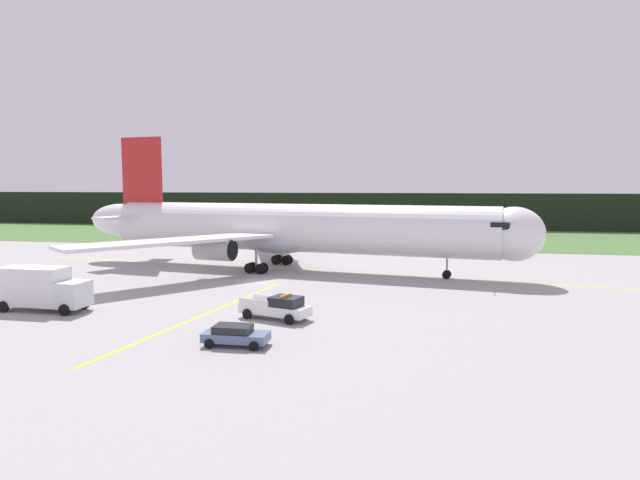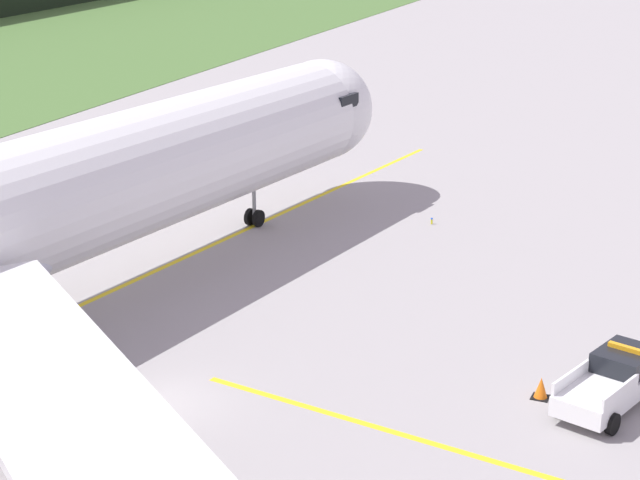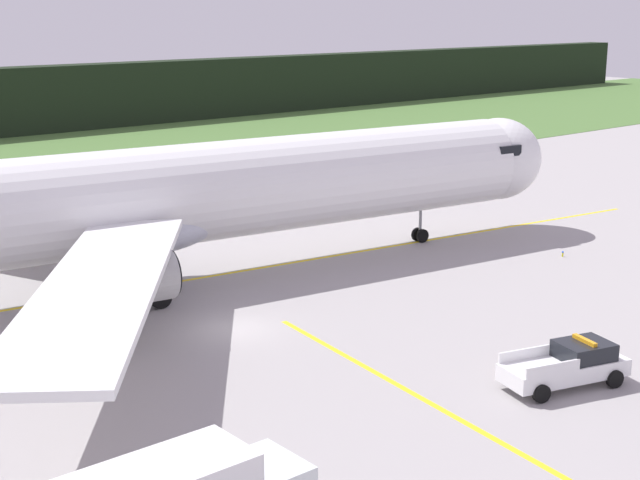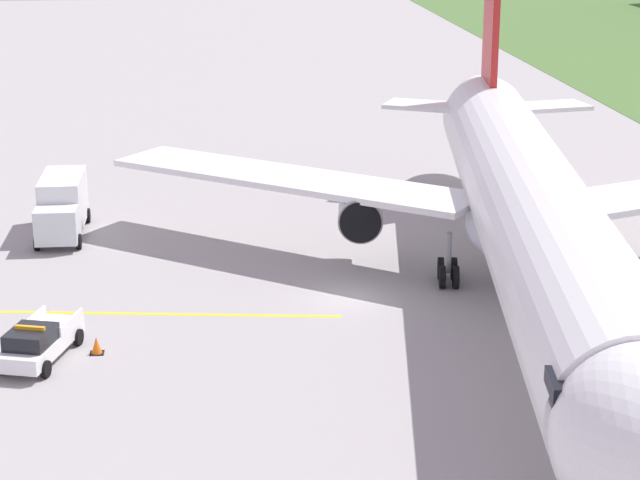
{
  "view_description": "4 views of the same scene",
  "coord_description": "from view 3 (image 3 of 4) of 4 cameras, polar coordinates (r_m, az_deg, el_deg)",
  "views": [
    {
      "loc": [
        17.52,
        -53.36,
        10.01
      ],
      "look_at": [
        4.72,
        10.41,
        3.45
      ],
      "focal_mm": 30.71,
      "sensor_mm": 36.0,
      "label": 1
    },
    {
      "loc": [
        -29.43,
        -19.07,
        17.94
      ],
      "look_at": [
        6.25,
        -3.45,
        4.64
      ],
      "focal_mm": 61.53,
      "sensor_mm": 36.0,
      "label": 2
    },
    {
      "loc": [
        -24.48,
        -35.18,
        15.22
      ],
      "look_at": [
        1.78,
        -4.37,
        5.01
      ],
      "focal_mm": 52.11,
      "sensor_mm": 36.0,
      "label": 3
    },
    {
      "loc": [
        54.35,
        -7.26,
        20.19
      ],
      "look_at": [
        3.05,
        -1.79,
        4.11
      ],
      "focal_mm": 64.4,
      "sensor_mm": 36.0,
      "label": 4
    }
  ],
  "objects": [
    {
      "name": "ground",
      "position": [
        45.48,
        -5.31,
        -5.46
      ],
      "size": [
        320.0,
        320.0,
        0.0
      ],
      "primitive_type": "plane",
      "color": "#9B9796"
    },
    {
      "name": "taxiway_centerline_main",
      "position": [
        53.46,
        -8.81,
        -2.56
      ],
      "size": [
        73.06,
        10.94,
        0.01
      ],
      "primitive_type": "cube",
      "rotation": [
        0.0,
        0.0,
        -0.14
      ],
      "color": "yellow",
      "rests_on": "ground"
    },
    {
      "name": "taxiway_centerline_spur",
      "position": [
        36.08,
        8.81,
        -10.97
      ],
      "size": [
        4.22,
        26.96,
        0.01
      ],
      "primitive_type": "cube",
      "rotation": [
        0.0,
        0.0,
        1.43
      ],
      "color": "yellow",
      "rests_on": "ground"
    },
    {
      "name": "airliner",
      "position": [
        52.07,
        -9.56,
        2.54
      ],
      "size": [
        56.6,
        45.51,
        16.1
      ],
      "color": "silver",
      "rests_on": "ground"
    },
    {
      "name": "ops_pickup_truck",
      "position": [
        39.84,
        15.01,
        -7.41
      ],
      "size": [
        5.73,
        3.38,
        1.94
      ],
      "color": "white",
      "rests_on": "ground"
    },
    {
      "name": "apron_cone",
      "position": [
        40.89,
        11.68,
        -7.43
      ],
      "size": [
        0.63,
        0.63,
        0.78
      ],
      "color": "black",
      "rests_on": "ground"
    },
    {
      "name": "taxiway_edge_light_east",
      "position": [
        60.0,
        14.68,
        -0.82
      ],
      "size": [
        0.12,
        0.12,
        0.36
      ],
      "color": "yellow",
      "rests_on": "ground"
    }
  ]
}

